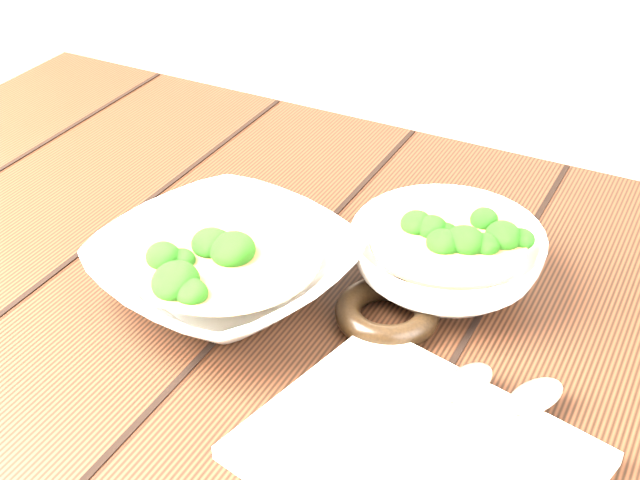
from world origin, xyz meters
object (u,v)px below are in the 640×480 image
(trivet, at_px, (387,312))
(table, at_px, (277,396))
(soup_bowl_back, at_px, (446,256))
(napkin, at_px, (416,456))
(soup_bowl_front, at_px, (225,267))

(trivet, bearing_deg, table, -166.94)
(soup_bowl_back, height_order, napkin, soup_bowl_back)
(soup_bowl_front, bearing_deg, napkin, -25.25)
(soup_bowl_front, xyz_separation_m, trivet, (0.16, 0.03, -0.02))
(table, relative_size, soup_bowl_front, 4.25)
(napkin, bearing_deg, table, 161.40)
(table, relative_size, trivet, 12.38)
(soup_bowl_front, xyz_separation_m, soup_bowl_back, (0.18, 0.11, 0.00))
(table, xyz_separation_m, napkin, (0.19, -0.12, 0.13))
(soup_bowl_front, distance_m, napkin, 0.27)
(soup_bowl_back, bearing_deg, soup_bowl_front, -148.35)
(soup_bowl_front, bearing_deg, trivet, 10.81)
(trivet, relative_size, napkin, 0.40)
(trivet, height_order, napkin, trivet)
(soup_bowl_front, distance_m, trivet, 0.16)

